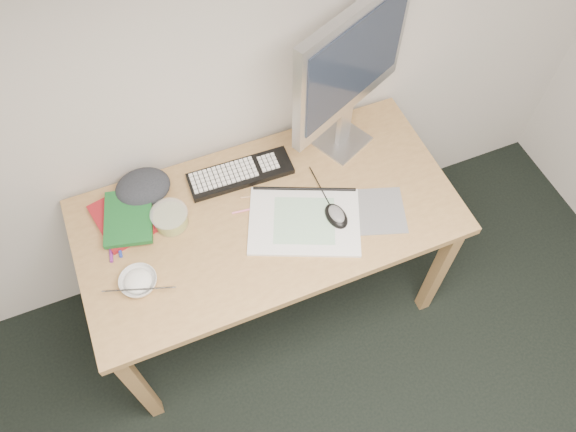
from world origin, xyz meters
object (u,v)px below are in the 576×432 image
desk (268,226)px  keyboard (240,174)px  rice_bowl (139,282)px  monitor (351,65)px  sketchpad (304,221)px

desk → keyboard: (-0.03, 0.21, 0.09)m
desk → rice_bowl: 0.53m
monitor → sketchpad: bearing=-159.5°
desk → sketchpad: (0.11, -0.08, 0.09)m
keyboard → rice_bowl: rice_bowl is taller
keyboard → sketchpad: bearing=-61.3°
monitor → rice_bowl: bearing=174.0°
desk → monitor: bearing=27.9°
sketchpad → rice_bowl: bearing=-155.0°
rice_bowl → sketchpad: bearing=1.8°
keyboard → rice_bowl: (-0.47, -0.31, 0.01)m
monitor → rice_bowl: size_ratio=4.99×
desk → rice_bowl: (-0.51, -0.10, 0.10)m
keyboard → rice_bowl: bearing=-145.2°
sketchpad → rice_bowl: size_ratio=3.12×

